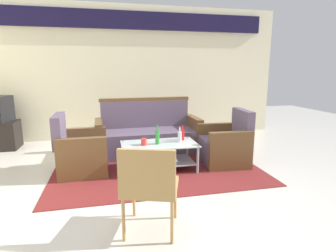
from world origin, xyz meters
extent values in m
plane|color=beige|center=(0.00, 0.00, 0.00)|extent=(14.00, 14.00, 0.00)
cube|color=beige|center=(0.00, 3.06, 1.40)|extent=(6.52, 0.12, 2.80)
cube|color=#191433|center=(0.00, 2.97, 2.47)|extent=(5.76, 0.08, 0.36)
cube|color=maroon|center=(0.13, 0.97, 0.01)|extent=(3.02, 2.22, 0.01)
cube|color=#5B4C60|center=(0.11, 1.63, 0.22)|extent=(1.62, 0.74, 0.42)
cube|color=#5B4C60|center=(0.11, 1.95, 0.67)|extent=(1.60, 0.18, 0.48)
cube|color=brown|center=(0.95, 1.65, 0.32)|extent=(0.14, 0.70, 0.62)
cube|color=brown|center=(-0.73, 1.61, 0.32)|extent=(0.14, 0.70, 0.62)
cube|color=brown|center=(0.11, 1.95, 0.94)|extent=(1.64, 0.14, 0.06)
cube|color=#5B4C60|center=(-0.93, 0.97, 0.21)|extent=(0.67, 0.61, 0.40)
cube|color=#5B4C60|center=(-1.24, 0.96, 0.64)|extent=(0.13, 0.60, 0.45)
cube|color=brown|center=(-0.94, 1.30, 0.30)|extent=(0.66, 0.11, 0.58)
cube|color=brown|center=(-0.93, 0.64, 0.30)|extent=(0.66, 0.11, 0.58)
cube|color=#5B4C60|center=(1.19, 0.87, 0.21)|extent=(0.70, 0.64, 0.40)
cube|color=#5B4C60|center=(1.49, 0.85, 0.64)|extent=(0.16, 0.61, 0.45)
cube|color=brown|center=(1.16, 0.54, 0.30)|extent=(0.67, 0.14, 0.58)
cube|color=brown|center=(1.21, 1.20, 0.30)|extent=(0.67, 0.14, 0.58)
cube|color=silver|center=(0.15, 0.80, 0.40)|extent=(1.10, 0.60, 0.02)
cube|color=#9E9EA5|center=(0.15, 0.80, 0.13)|extent=(1.00, 0.52, 0.02)
cylinder|color=#9E9EA5|center=(-0.36, 1.06, 0.21)|extent=(0.04, 0.04, 0.40)
cylinder|color=#9E9EA5|center=(0.66, 1.06, 0.21)|extent=(0.04, 0.04, 0.40)
cylinder|color=#9E9EA5|center=(-0.36, 0.54, 0.21)|extent=(0.04, 0.04, 0.40)
cylinder|color=#9E9EA5|center=(0.66, 0.54, 0.21)|extent=(0.04, 0.04, 0.40)
cylinder|color=silver|center=(0.46, 0.82, 0.49)|extent=(0.06, 0.06, 0.16)
cylinder|color=silver|center=(0.46, 0.82, 0.60)|extent=(0.02, 0.02, 0.07)
cylinder|color=#2D8C38|center=(0.12, 0.78, 0.51)|extent=(0.06, 0.06, 0.19)
cylinder|color=#2D8C38|center=(0.12, 0.78, 0.65)|extent=(0.02, 0.02, 0.08)
cylinder|color=red|center=(0.53, 0.92, 0.49)|extent=(0.07, 0.07, 0.16)
cylinder|color=red|center=(0.53, 0.92, 0.60)|extent=(0.03, 0.03, 0.07)
cylinder|color=red|center=(-0.08, 0.75, 0.46)|extent=(0.08, 0.08, 0.10)
cube|color=#AD844C|center=(-0.21, -0.69, 0.42)|extent=(0.60, 0.60, 0.04)
cube|color=#AD844C|center=(-0.28, -0.90, 0.64)|extent=(0.47, 0.19, 0.40)
cylinder|color=#AD844C|center=(-0.35, -0.43, 0.21)|extent=(0.03, 0.03, 0.42)
cylinder|color=#AD844C|center=(0.05, -0.56, 0.21)|extent=(0.03, 0.03, 0.42)
cylinder|color=#AD844C|center=(-0.48, -0.83, 0.21)|extent=(0.03, 0.03, 0.42)
cylinder|color=#AD844C|center=(-0.08, -0.96, 0.21)|extent=(0.03, 0.03, 0.42)
camera|label=1|loc=(-0.57, -3.00, 1.47)|focal=29.21mm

